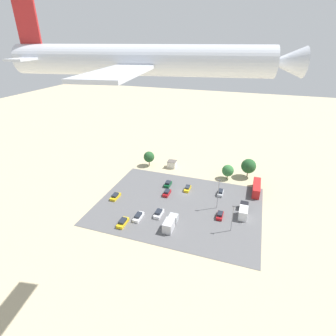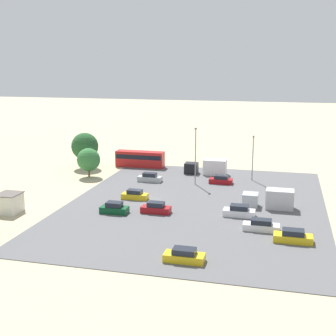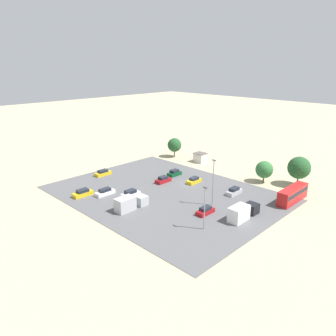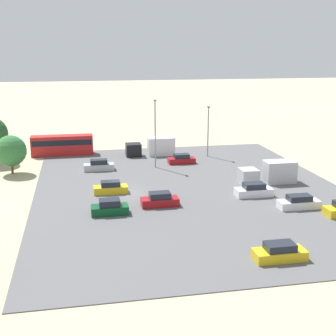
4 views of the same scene
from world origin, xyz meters
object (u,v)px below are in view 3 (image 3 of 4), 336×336
object	(u,v)px
parked_car_7	(234,191)
parked_car_8	(163,180)
parked_car_5	(205,211)
parked_car_1	(174,173)
parked_car_4	(105,192)
parked_car_6	(194,181)
bus	(293,194)
shed_building	(200,157)
parked_car_3	(83,193)
parked_car_2	(131,194)
parked_truck_0	(130,203)
parked_truck_1	(243,212)
parked_car_0	(103,173)

from	to	relation	value
parked_car_7	parked_car_8	world-z (taller)	parked_car_7
parked_car_5	parked_car_8	xyz separation A→B (m)	(19.26, -6.88, 0.05)
parked_car_1	parked_car_5	size ratio (longest dim) A/B	0.96
parked_car_4	parked_car_6	size ratio (longest dim) A/B	1.13
bus	parked_car_7	world-z (taller)	bus
parked_car_4	parked_car_5	world-z (taller)	parked_car_4
shed_building	parked_car_3	xyz separation A→B (m)	(1.95, 40.36, -0.72)
parked_car_2	parked_car_8	world-z (taller)	parked_car_2
bus	parked_truck_0	xyz separation A→B (m)	(22.52, 27.89, -0.44)
parked_car_1	parked_car_4	size ratio (longest dim) A/B	0.85
parked_truck_1	bus	bearing A→B (deg)	77.81
bus	parked_truck_1	xyz separation A→B (m)	(3.25, 15.06, -0.40)
parked_truck_0	parked_car_4	bearing A→B (deg)	174.99
parked_car_3	parked_truck_1	size ratio (longest dim) A/B	0.58
parked_car_2	parked_car_0	bearing A→B (deg)	165.95
parked_car_5	parked_car_0	bearing A→B (deg)	1.29
parked_car_6	parked_car_7	size ratio (longest dim) A/B	0.95
parked_car_0	parked_car_1	size ratio (longest dim) A/B	1.12
shed_building	parked_car_6	world-z (taller)	shed_building
parked_car_0	parked_car_4	xyz separation A→B (m)	(-12.01, 7.71, 0.01)
parked_car_4	parked_truck_1	distance (m)	31.86
parked_car_0	parked_car_8	distance (m)	17.52
parked_car_8	parked_truck_0	world-z (taller)	parked_truck_0
parked_car_8	bus	bearing A→B (deg)	-158.23
parked_truck_1	parked_car_0	bearing A→B (deg)	-174.20
parked_car_8	parked_car_7	bearing A→B (deg)	-160.86
shed_building	parked_car_5	bearing A→B (deg)	130.97
parked_car_3	parked_car_6	bearing A→B (deg)	-117.58
parked_car_4	parked_car_8	size ratio (longest dim) A/B	1.10
shed_building	parked_car_3	distance (m)	40.42
shed_building	parked_truck_1	distance (m)	39.25
shed_building	bus	xyz separation A→B (m)	(-33.97, 9.37, 0.40)
shed_building	parked_car_1	xyz separation A→B (m)	(-3.32, 15.11, -0.69)
bus	parked_car_2	size ratio (longest dim) A/B	2.25
bus	parked_car_5	world-z (taller)	bus
parked_car_1	parked_car_3	distance (m)	25.80
parked_truck_1	parked_car_1	bearing A→B (deg)	161.22
parked_car_1	parked_car_8	xyz separation A→B (m)	(-1.60, 5.86, -0.02)
parked_car_0	parked_car_4	distance (m)	14.28
parked_car_4	parked_truck_0	xyz separation A→B (m)	(-10.27, 0.90, 0.70)
parked_car_0	parked_car_3	xyz separation A→B (m)	(-8.88, 11.72, 0.03)
parked_car_0	parked_car_2	xyz separation A→B (m)	(-17.22, 4.31, 0.05)
bus	parked_truck_0	world-z (taller)	bus
parked_car_1	parked_car_3	size ratio (longest dim) A/B	0.86
parked_car_3	parked_car_7	size ratio (longest dim) A/B	1.06
parked_car_5	parked_car_8	bearing A→B (deg)	-19.67
shed_building	parked_car_2	distance (m)	33.58
parked_car_6	parked_truck_0	xyz separation A→B (m)	(-0.55, 21.49, 0.69)
parked_car_3	parked_car_7	xyz separation A→B (m)	(-24.38, -25.46, 0.02)
parked_truck_1	parked_car_7	bearing A→B (deg)	131.04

